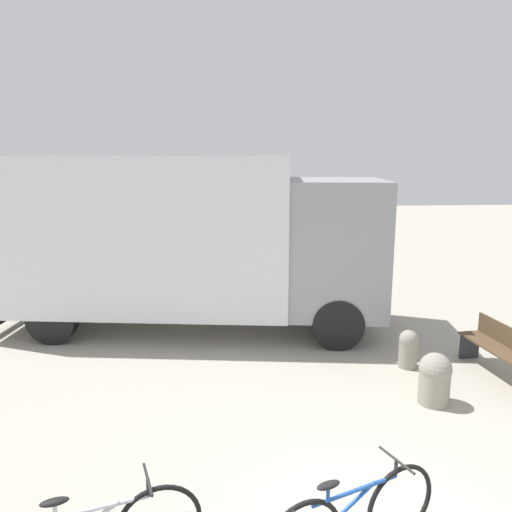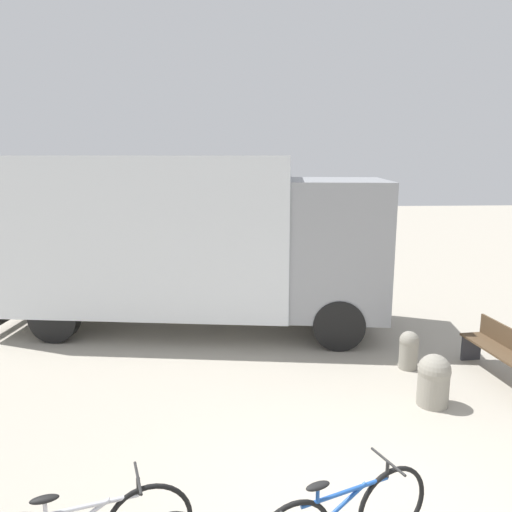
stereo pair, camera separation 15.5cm
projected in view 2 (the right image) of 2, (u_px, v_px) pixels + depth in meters
delivery_truck at (186, 236)px, 9.80m from camera, size 7.72×3.26×3.42m
park_bench at (511, 355)px, 7.53m from camera, size 0.58×1.96×0.79m
bollard_near_bench at (434, 379)px, 6.89m from camera, size 0.45×0.45×0.74m
bollard_far_bench at (409, 349)px, 8.09m from camera, size 0.32×0.32×0.63m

